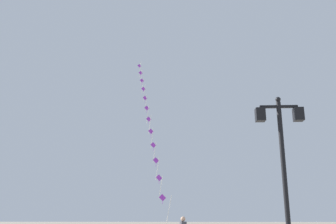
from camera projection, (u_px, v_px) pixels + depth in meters
twin_lantern_lamp_post at (282, 150)px, 10.89m from camera, size 1.42×0.28×5.26m
kite_train at (149, 121)px, 27.57m from camera, size 3.86×15.22×16.11m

